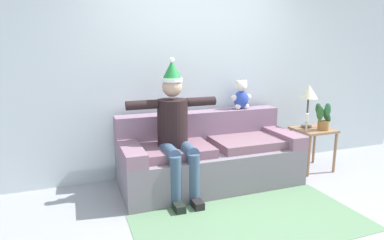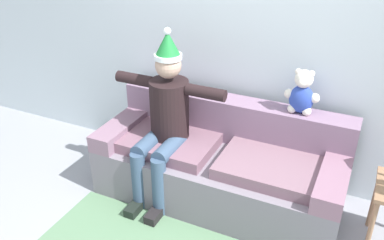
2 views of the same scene
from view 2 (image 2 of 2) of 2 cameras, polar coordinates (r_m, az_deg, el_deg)
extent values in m
cube|color=silver|center=(3.70, 7.70, 11.49)|extent=(7.00, 0.10, 2.70)
cube|color=slate|center=(3.71, 3.76, -7.80)|extent=(2.13, 0.89, 0.44)
cube|color=gray|center=(3.75, 5.81, 0.08)|extent=(2.13, 0.24, 0.40)
cube|color=gray|center=(3.94, -9.13, -0.71)|extent=(0.22, 0.89, 0.15)
cube|color=gray|center=(3.38, 19.27, -7.33)|extent=(0.22, 0.89, 0.15)
cube|color=#7B5868|center=(3.69, -3.34, -2.93)|extent=(0.85, 0.62, 0.10)
cube|color=slate|center=(3.40, 11.15, -6.42)|extent=(0.85, 0.62, 0.10)
cylinder|color=black|center=(3.56, -3.15, 1.56)|extent=(0.34, 0.34, 0.52)
sphere|color=tan|center=(3.40, -3.33, 7.61)|extent=(0.22, 0.22, 0.22)
cylinder|color=white|center=(3.38, -3.36, 8.83)|extent=(0.23, 0.23, 0.04)
cone|color=#1C7934|center=(3.34, -3.42, 10.61)|extent=(0.21, 0.21, 0.20)
sphere|color=white|center=(3.31, -3.46, 12.26)|extent=(0.06, 0.06, 0.06)
cylinder|color=#3A506D|center=(3.58, -5.97, -3.16)|extent=(0.14, 0.40, 0.14)
cylinder|color=#3A506D|center=(3.59, -7.39, -8.37)|extent=(0.13, 0.13, 0.54)
cube|color=black|center=(3.68, -7.84, -11.93)|extent=(0.10, 0.24, 0.08)
cylinder|color=#3A506D|center=(3.49, -3.14, -3.90)|extent=(0.14, 0.40, 0.14)
cylinder|color=#3A506D|center=(3.50, -4.58, -9.24)|extent=(0.13, 0.13, 0.54)
cube|color=black|center=(3.59, -5.08, -12.87)|extent=(0.10, 0.24, 0.08)
cylinder|color=black|center=(3.63, -8.00, 5.68)|extent=(0.34, 0.10, 0.10)
cylinder|color=black|center=(3.33, 1.93, 3.85)|extent=(0.34, 0.10, 0.10)
ellipsoid|color=#2B44A8|center=(3.49, 14.98, 2.82)|extent=(0.20, 0.16, 0.24)
sphere|color=silver|center=(3.42, 15.34, 5.55)|extent=(0.15, 0.15, 0.15)
sphere|color=silver|center=(3.36, 15.12, 5.05)|extent=(0.07, 0.07, 0.07)
sphere|color=silver|center=(3.40, 14.59, 6.53)|extent=(0.05, 0.05, 0.05)
sphere|color=silver|center=(3.39, 16.32, 6.20)|extent=(0.05, 0.05, 0.05)
sphere|color=silver|center=(3.49, 13.36, 3.59)|extent=(0.08, 0.08, 0.08)
sphere|color=silver|center=(3.50, 13.75, 1.56)|extent=(0.08, 0.08, 0.08)
sphere|color=silver|center=(3.46, 16.73, 2.93)|extent=(0.08, 0.08, 0.08)
sphere|color=silver|center=(3.49, 15.66, 1.17)|extent=(0.08, 0.08, 0.08)
cylinder|color=#956D4E|center=(3.35, 23.57, -13.97)|extent=(0.04, 0.04, 0.54)
cylinder|color=#956D4E|center=(3.67, 24.02, -10.07)|extent=(0.04, 0.04, 0.54)
camera|label=1|loc=(2.76, -71.94, -9.13)|focal=30.62mm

